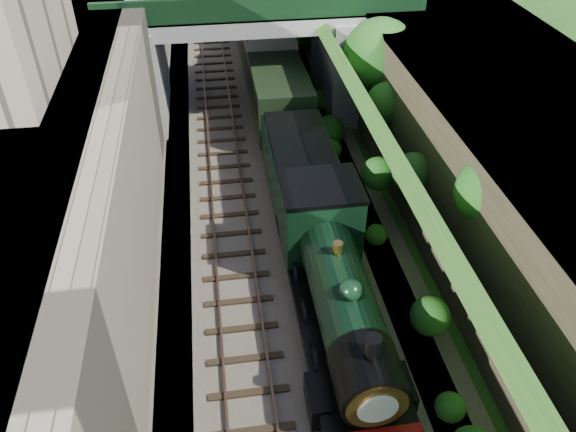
{
  "coord_description": "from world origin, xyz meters",
  "views": [
    {
      "loc": [
        -2.31,
        -5.81,
        15.1
      ],
      "look_at": [
        0.0,
        9.88,
        2.87
      ],
      "focal_mm": 35.0,
      "sensor_mm": 36.0,
      "label": 1
    }
  ],
  "objects_px": {
    "tree": "(381,58)",
    "tender": "(300,173)",
    "locomotive": "(336,288)",
    "road_bridge": "(267,40)"
  },
  "relations": [
    {
      "from": "tree",
      "to": "tender",
      "type": "bearing_deg",
      "value": -133.82
    },
    {
      "from": "locomotive",
      "to": "tender",
      "type": "relative_size",
      "value": 1.7
    },
    {
      "from": "road_bridge",
      "to": "tree",
      "type": "xyz_separation_m",
      "value": [
        4.97,
        -4.67,
        0.57
      ]
    },
    {
      "from": "tree",
      "to": "locomotive",
      "type": "xyz_separation_m",
      "value": [
        -4.71,
        -12.28,
        -2.75
      ]
    },
    {
      "from": "road_bridge",
      "to": "tree",
      "type": "bearing_deg",
      "value": -43.19
    },
    {
      "from": "tree",
      "to": "locomotive",
      "type": "relative_size",
      "value": 0.65
    },
    {
      "from": "road_bridge",
      "to": "tender",
      "type": "distance_m",
      "value": 9.89
    },
    {
      "from": "road_bridge",
      "to": "locomotive",
      "type": "bearing_deg",
      "value": -89.13
    },
    {
      "from": "tree",
      "to": "locomotive",
      "type": "distance_m",
      "value": 13.43
    },
    {
      "from": "locomotive",
      "to": "tender",
      "type": "height_order",
      "value": "locomotive"
    }
  ]
}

